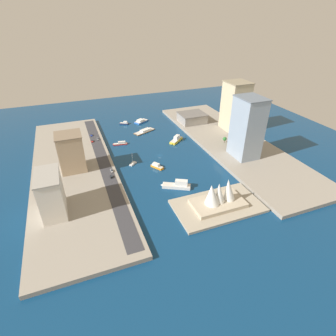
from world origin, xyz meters
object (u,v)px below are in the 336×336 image
object	(u,v)px
sedan_silver	(98,139)
suv_black	(111,177)
water_taxi_orange	(157,166)
tugboat_red	(121,143)
apartment_midrise_tan	(71,152)
carpark_squat_concrete	(192,118)
hatchback_blue	(91,135)
hotel_broad_white	(51,194)
ferry_white_commuter	(178,185)
van_white	(112,171)
catamaran_blue	(141,121)
traffic_light_waterfront	(109,152)
barge_flat_brown	(145,131)
opera_landmark	(218,197)
office_block_beige	(235,106)
sailboat_small_white	(133,164)
patrol_launch_navy	(124,123)
pickup_red	(92,141)
tower_tall_glass	(247,128)
ferry_yellow_fast	(176,140)

from	to	relation	value
sedan_silver	suv_black	size ratio (longest dim) A/B	1.22
water_taxi_orange	tugboat_red	bearing A→B (deg)	-71.21
tugboat_red	sedan_silver	bearing A→B (deg)	-33.91
tugboat_red	apartment_midrise_tan	size ratio (longest dim) A/B	0.48
carpark_squat_concrete	hatchback_blue	bearing A→B (deg)	-1.20
sedan_silver	hotel_broad_white	bearing A→B (deg)	67.77
sedan_silver	hatchback_blue	xyz separation A→B (m)	(5.39, -13.00, -0.00)
ferry_white_commuter	sedan_silver	xyz separation A→B (m)	(47.58, -111.17, 1.60)
apartment_midrise_tan	ferry_white_commuter	bearing A→B (deg)	143.89
sedan_silver	van_white	distance (m)	71.88
catamaran_blue	hotel_broad_white	xyz separation A→B (m)	(106.40, 152.48, 17.17)
catamaran_blue	apartment_midrise_tan	bearing A→B (deg)	47.07
tugboat_red	traffic_light_waterfront	bearing A→B (deg)	58.07
tugboat_red	traffic_light_waterfront	world-z (taller)	traffic_light_waterfront
hatchback_blue	carpark_squat_concrete	bearing A→B (deg)	178.80
hotel_broad_white	barge_flat_brown	bearing A→B (deg)	-130.05
opera_landmark	office_block_beige	bearing A→B (deg)	-127.02
sailboat_small_white	sedan_silver	world-z (taller)	sailboat_small_white
patrol_launch_navy	ferry_white_commuter	distance (m)	153.50
ferry_white_commuter	pickup_red	world-z (taller)	ferry_white_commuter
tower_tall_glass	apartment_midrise_tan	bearing A→B (deg)	-11.83
carpark_squat_concrete	ferry_white_commuter	bearing A→B (deg)	59.70
hotel_broad_white	suv_black	distance (m)	56.06
catamaran_blue	ferry_yellow_fast	bearing A→B (deg)	106.06
pickup_red	sedan_silver	bearing A→B (deg)	-153.98
tower_tall_glass	barge_flat_brown	bearing A→B (deg)	-54.13
hatchback_blue	suv_black	distance (m)	94.48
ferry_white_commuter	office_block_beige	bearing A→B (deg)	-141.44
van_white	opera_landmark	bearing A→B (deg)	131.26
tugboat_red	sedan_silver	distance (m)	26.29
water_taxi_orange	tower_tall_glass	xyz separation A→B (m)	(-84.06, 12.83, 30.08)
ferry_white_commuter	van_white	distance (m)	60.72
patrol_launch_navy	ferry_white_commuter	bearing A→B (deg)	93.22
tower_tall_glass	carpark_squat_concrete	size ratio (longest dim) A/B	1.79
barge_flat_brown	apartment_midrise_tan	distance (m)	108.39
ferry_white_commuter	tower_tall_glass	xyz separation A→B (m)	(-78.77, -23.23, 29.25)
pickup_red	hotel_broad_white	bearing A→B (deg)	70.22
pickup_red	opera_landmark	xyz separation A→B (m)	(-71.82, 141.43, 5.52)
catamaran_blue	office_block_beige	distance (m)	118.87
water_taxi_orange	hotel_broad_white	bearing A→B (deg)	22.55
pickup_red	carpark_squat_concrete	bearing A→B (deg)	-173.78
barge_flat_brown	van_white	distance (m)	97.94
water_taxi_orange	patrol_launch_navy	bearing A→B (deg)	-88.37
catamaran_blue	van_white	distance (m)	127.49
pickup_red	opera_landmark	size ratio (longest dim) A/B	0.13
tower_tall_glass	traffic_light_waterfront	size ratio (longest dim) A/B	8.77
suv_black	sailboat_small_white	bearing A→B (deg)	-139.36
ferry_white_commuter	hatchback_blue	world-z (taller)	ferry_white_commuter
pickup_red	van_white	world-z (taller)	pickup_red
patrol_launch_navy	catamaran_blue	world-z (taller)	catamaran_blue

